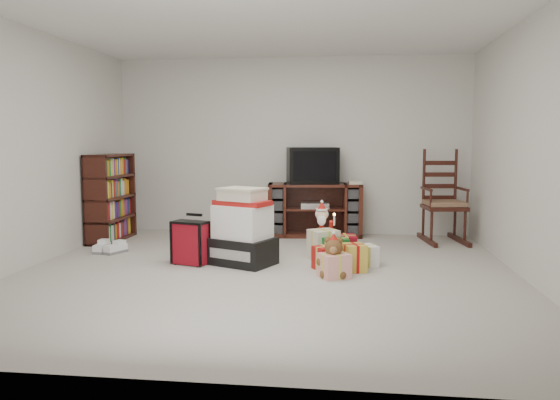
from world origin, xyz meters
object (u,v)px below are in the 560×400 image
Objects in this scene: gift_cluster at (343,254)px; bookshelf at (111,199)px; red_suitcase at (190,243)px; teddy_bear at (334,259)px; santa_figurine at (322,234)px; mrs_claus_figurine at (262,234)px; sneaker_pair at (109,248)px; gift_pile at (243,232)px; tv_stand at (315,210)px; crt_television at (312,165)px; rocking_chair at (443,209)px.

bookshelf is at bearing 159.63° from gift_cluster.
bookshelf is at bearing 155.92° from red_suitcase.
teddy_bear is 0.35× the size of gift_cluster.
santa_figurine is 0.72m from mrs_claus_figurine.
gift_cluster is (2.76, -0.35, 0.08)m from sneaker_pair.
santa_figurine reaches higher than gift_cluster.
gift_pile is 1.05m from santa_figurine.
gift_pile reaches higher than teddy_bear.
mrs_claus_figurine is (-0.56, -1.16, -0.15)m from tv_stand.
gift_cluster is at bearing 27.39° from gift_pile.
gift_cluster is (0.08, 0.47, -0.04)m from teddy_bear.
teddy_bear is (1.54, -0.34, -0.07)m from red_suitcase.
santa_figurine reaches higher than sneaker_pair.
crt_television reaches higher than tv_stand.
sneaker_pair is (-1.80, -0.29, -0.17)m from mrs_claus_figurine.
red_suitcase is 1.58m from teddy_bear.
rocking_chair is at bearing -18.37° from crt_television.
gift_pile is 1.42× the size of mrs_claus_figurine.
sneaker_pair is (-1.14, 0.48, -0.19)m from red_suitcase.
santa_figurine reaches higher than teddy_bear.
bookshelf is 1.96m from red_suitcase.
santa_figurine is 0.81× the size of crt_television.
crt_television reaches higher than gift_pile.
gift_pile reaches higher than red_suitcase.
gift_cluster is (0.25, -0.59, -0.11)m from santa_figurine.
red_suitcase is (-2.92, -1.74, -0.19)m from rocking_chair.
rocking_chair is at bearing 6.12° from bookshelf.
teddy_bear reaches higher than sneaker_pair.
bookshelf reaches higher than mrs_claus_figurine.
gift_pile is at bearing -152.52° from rocking_chair.
tv_stand reaches higher than red_suitcase.
red_suitcase is 1.63m from gift_cluster.
rocking_chair is 2.09m from gift_cluster.
rocking_chair is 1.66× the size of crt_television.
bookshelf reaches higher than teddy_bear.
tv_stand reaches higher than gift_cluster.
gift_cluster is (0.97, -0.64, -0.09)m from mrs_claus_figurine.
mrs_claus_figurine is 1.55× the size of sneaker_pair.
rocking_chair reaches higher than tv_stand.
tv_stand is 1.64× the size of gift_pile.
bookshelf reaches higher than santa_figurine.
santa_figurine reaches higher than mrs_claus_figurine.
bookshelf reaches higher than gift_pile.
red_suitcase is at bearing -130.28° from mrs_claus_figurine.
bookshelf is at bearing 173.55° from gift_pile.
red_suitcase is (-0.55, -0.08, -0.12)m from gift_pile.
crt_television is at bearing 66.18° from mrs_claus_figurine.
mrs_claus_figurine reaches higher than sneaker_pair.
red_suitcase is 1.50× the size of sneaker_pair.
gift_cluster is (1.62, 0.13, -0.11)m from red_suitcase.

